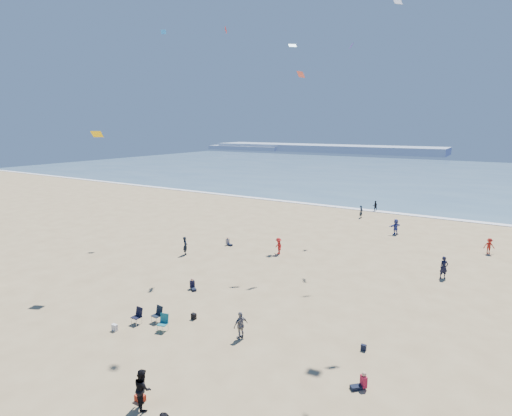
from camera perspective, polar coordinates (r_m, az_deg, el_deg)
The scene contains 13 objects.
ground at distance 21.56m, azimuth -17.22°, elevation -22.51°, with size 220.00×220.00×0.00m, color tan.
ocean at distance 107.93m, azimuth 24.06°, elevation 4.27°, with size 220.00×100.00×0.06m, color #476B84.
surf_line at distance 59.26m, azimuth 17.36°, elevation -0.50°, with size 220.00×1.20×0.08m, color white.
headland_far at distance 196.12m, azimuth 9.52°, elevation 8.42°, with size 110.00×20.00×3.20m, color #7A8EA8.
headland_near at distance 210.24m, azimuth -1.27°, elevation 8.61°, with size 40.00×14.00×2.00m, color #7A8EA8.
standing_flyers at distance 30.31m, azimuth 12.83°, elevation -10.12°, with size 41.12×48.65×1.85m.
seated_group at distance 23.49m, azimuth -2.43°, elevation -17.69°, with size 19.59×28.92×0.84m.
chair_cluster at distance 25.89m, azimuth -14.68°, elevation -14.95°, with size 2.68×1.43×1.00m.
white_tote at distance 26.09m, azimuth -19.54°, elevation -15.78°, with size 0.35×0.20×0.40m, color silver.
black_backpack at distance 26.28m, azimuth -8.89°, elevation -15.04°, with size 0.30×0.22×0.38m, color black.
cooler at distance 20.16m, azimuth -16.22°, elevation -24.60°, with size 0.45×0.30×0.30m, color #A62A17.
navy_bag at distance 23.58m, azimuth 15.11°, elevation -18.69°, with size 0.28×0.18×0.34m, color black.
kites_aloft at distance 23.04m, azimuth 24.76°, elevation 15.75°, with size 40.59×44.70×27.92m.
Camera 1 is at (13.92, -11.37, 11.91)m, focal length 28.00 mm.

